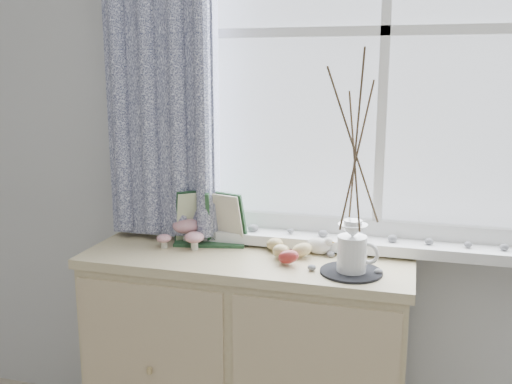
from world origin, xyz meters
TOP-DOWN VIEW (x-y plane):
  - sideboard at (-0.15, 1.75)m, footprint 1.20×0.45m
  - botanical_book at (-0.32, 1.81)m, footprint 0.33×0.19m
  - toadstool_cluster at (-0.41, 1.81)m, footprint 0.19×0.16m
  - wooden_eggs at (-0.00, 1.76)m, footprint 0.17×0.18m
  - songbird_figurine at (0.10, 1.84)m, footprint 0.14×0.08m
  - crocheted_doily at (0.24, 1.67)m, footprint 0.21×0.21m
  - twig_pitcher at (0.24, 1.67)m, footprint 0.33×0.33m
  - sideboard_pebbles at (0.15, 1.75)m, footprint 0.33×0.23m

SIDE VIEW (x-z plane):
  - sideboard at x=-0.15m, z-range 0.00..0.85m
  - crocheted_doily at x=0.24m, z-range 0.85..0.86m
  - sideboard_pebbles at x=0.15m, z-range 0.85..0.87m
  - wooden_eggs at x=0.00m, z-range 0.84..0.92m
  - songbird_figurine at x=0.10m, z-range 0.85..0.92m
  - toadstool_cluster at x=-0.41m, z-range 0.86..0.96m
  - botanical_book at x=-0.32m, z-range 0.85..1.07m
  - twig_pitcher at x=0.24m, z-range 0.90..1.65m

